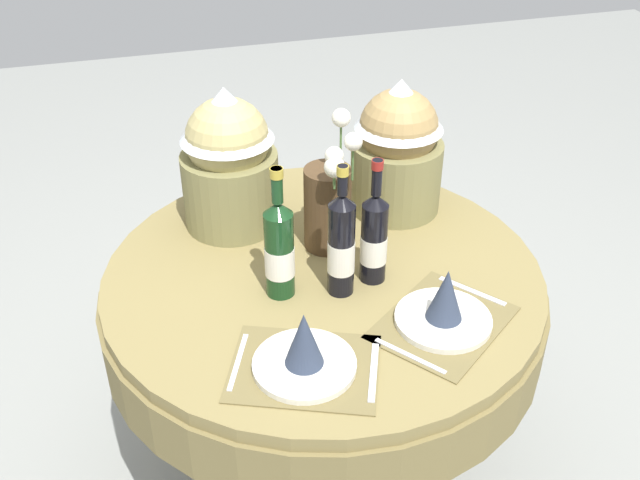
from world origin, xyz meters
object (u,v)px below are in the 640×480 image
at_px(dining_table, 323,310).
at_px(wine_bottle_right, 341,245).
at_px(flower_vase, 329,202).
at_px(place_setting_right, 444,308).
at_px(gift_tub_back_right, 398,142).
at_px(place_setting_left, 304,353).
at_px(wine_bottle_left, 374,237).
at_px(gift_tub_back_left, 228,154).
at_px(wine_bottle_centre, 279,249).

xyz_separation_m(dining_table, wine_bottle_right, (0.02, -0.10, 0.28)).
xyz_separation_m(flower_vase, wine_bottle_right, (-0.03, -0.21, -0.00)).
bearing_deg(flower_vase, place_setting_right, -66.55).
relative_size(flower_vase, gift_tub_back_right, 1.02).
bearing_deg(dining_table, gift_tub_back_right, 40.95).
bearing_deg(place_setting_right, place_setting_left, -170.48).
relative_size(wine_bottle_left, gift_tub_back_left, 0.83).
relative_size(wine_bottle_centre, gift_tub_back_right, 0.88).
bearing_deg(gift_tub_back_left, dining_table, -58.66).
height_order(wine_bottle_centre, gift_tub_back_right, gift_tub_back_right).
distance_m(place_setting_left, place_setting_right, 0.38).
distance_m(wine_bottle_centre, wine_bottle_right, 0.16).
xyz_separation_m(flower_vase, wine_bottle_left, (0.07, -0.18, -0.01)).
bearing_deg(gift_tub_back_right, wine_bottle_centre, -143.21).
bearing_deg(wine_bottle_left, wine_bottle_centre, 178.54).
bearing_deg(wine_bottle_left, gift_tub_back_left, 128.88).
bearing_deg(wine_bottle_centre, gift_tub_back_left, 98.67).
xyz_separation_m(dining_table, flower_vase, (0.05, 0.11, 0.28)).
bearing_deg(flower_vase, dining_table, -113.51).
xyz_separation_m(dining_table, place_setting_left, (-0.15, -0.36, 0.19)).
bearing_deg(dining_table, wine_bottle_left, -30.53).
xyz_separation_m(wine_bottle_left, gift_tub_back_right, (0.19, 0.33, 0.09)).
relative_size(dining_table, gift_tub_back_right, 2.93).
xyz_separation_m(dining_table, place_setting_right, (0.22, -0.29, 0.19)).
bearing_deg(flower_vase, gift_tub_back_left, 139.67).
height_order(place_setting_left, wine_bottle_left, wine_bottle_left).
distance_m(dining_table, wine_bottle_centre, 0.31).
relative_size(flower_vase, wine_bottle_left, 1.20).
bearing_deg(dining_table, wine_bottle_right, -78.77).
relative_size(place_setting_right, wine_bottle_centre, 1.17).
relative_size(place_setting_right, wine_bottle_left, 1.21).
xyz_separation_m(dining_table, gift_tub_back_left, (-0.19, 0.31, 0.36)).
distance_m(wine_bottle_left, gift_tub_back_left, 0.50).
height_order(wine_bottle_left, wine_bottle_right, wine_bottle_right).
xyz_separation_m(wine_bottle_right, gift_tub_back_left, (-0.21, 0.41, 0.08)).
height_order(place_setting_right, gift_tub_back_right, gift_tub_back_right).
height_order(place_setting_left, place_setting_right, same).
xyz_separation_m(dining_table, gift_tub_back_right, (0.30, 0.26, 0.36)).
relative_size(gift_tub_back_left, gift_tub_back_right, 1.03).
distance_m(place_setting_right, flower_vase, 0.45).
distance_m(gift_tub_back_left, gift_tub_back_right, 0.50).
bearing_deg(dining_table, gift_tub_back_left, 121.34).
xyz_separation_m(place_setting_right, wine_bottle_right, (-0.20, 0.20, 0.10)).
distance_m(dining_table, place_setting_right, 0.41).
distance_m(place_setting_left, wine_bottle_left, 0.40).
height_order(dining_table, wine_bottle_left, wine_bottle_left).
xyz_separation_m(flower_vase, gift_tub_back_left, (-0.24, 0.20, 0.08)).
xyz_separation_m(flower_vase, wine_bottle_centre, (-0.18, -0.17, -0.01)).
distance_m(flower_vase, gift_tub_back_left, 0.32).
xyz_separation_m(place_setting_right, wine_bottle_left, (-0.11, 0.23, 0.08)).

